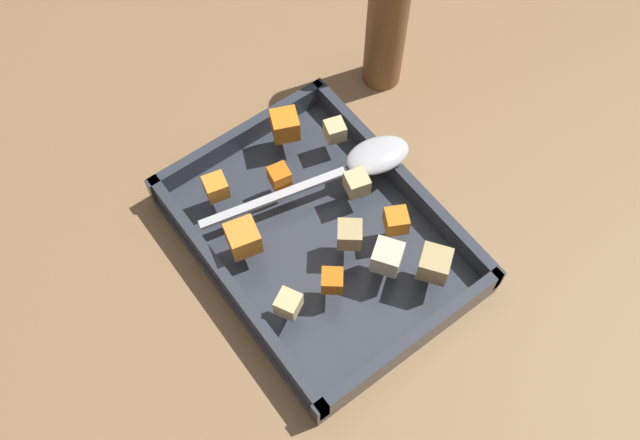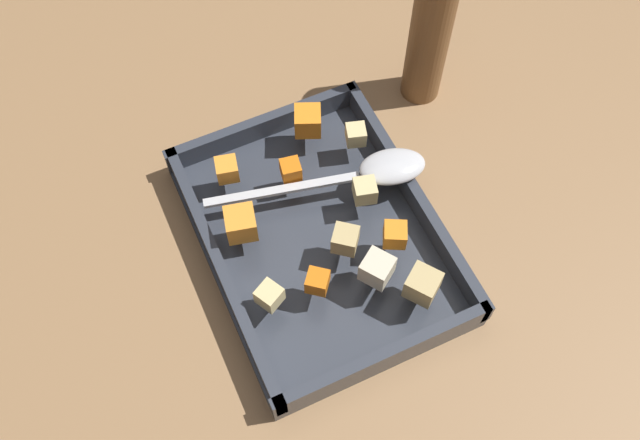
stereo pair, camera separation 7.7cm
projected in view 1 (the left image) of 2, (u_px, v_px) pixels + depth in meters
The scene contains 16 objects.
ground_plane at pixel (312, 237), 0.83m from camera, with size 4.00×4.00×0.00m, color #936D47.
baking_dish at pixel (320, 238), 0.81m from camera, with size 0.33×0.25×0.05m.
carrot_chunk_mid_left at pixel (396, 221), 0.77m from camera, with size 0.02×0.02×0.02m, color orange.
carrot_chunk_mid_right at pixel (243, 238), 0.75m from camera, with size 0.03×0.03×0.03m, color orange.
carrot_chunk_corner_ne at pixel (285, 125), 0.83m from camera, with size 0.03×0.03×0.03m, color orange.
carrot_chunk_corner_sw at pixel (332, 281), 0.74m from camera, with size 0.02×0.02×0.02m, color orange.
carrot_chunk_far_left at pixel (282, 174), 0.80m from camera, with size 0.02×0.02×0.02m, color orange.
carrot_chunk_corner_nw at pixel (216, 187), 0.79m from camera, with size 0.02×0.02×0.02m, color orange.
potato_chunk_heap_top at pixel (350, 234), 0.76m from camera, with size 0.03×0.03×0.03m, color tan.
potato_chunk_under_handle at pixel (335, 130), 0.83m from camera, with size 0.02×0.02×0.02m, color #E0CC89.
potato_chunk_back_center at pixel (435, 264), 0.74m from camera, with size 0.03×0.03×0.03m, color tan.
potato_chunk_front_center at pixel (358, 185), 0.79m from camera, with size 0.02×0.02×0.02m, color #E0CC89.
potato_chunk_far_right at pixel (288, 304), 0.72m from camera, with size 0.02×0.02×0.02m, color #E0CC89.
parsnip_chunk_near_right at pixel (387, 257), 0.75m from camera, with size 0.03×0.03×0.03m, color beige.
serving_spoon at pixel (367, 160), 0.81m from camera, with size 0.09×0.26×0.02m.
pepper_mill at pixel (388, 17), 0.85m from camera, with size 0.05×0.05×0.24m.
Camera 1 is at (-0.31, 0.22, 0.73)m, focal length 39.75 mm.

